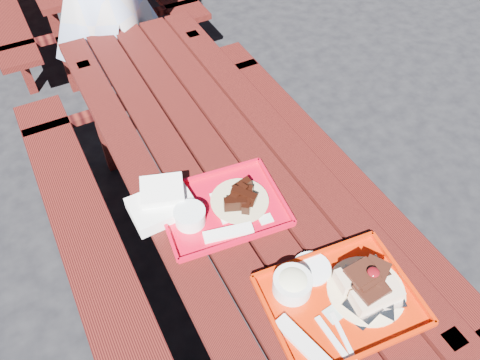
% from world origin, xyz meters
% --- Properties ---
extents(ground, '(60.00, 60.00, 0.00)m').
position_xyz_m(ground, '(0.00, 0.00, 0.00)').
color(ground, black).
rests_on(ground, ground).
extents(picnic_table_near, '(1.41, 2.40, 0.75)m').
position_xyz_m(picnic_table_near, '(-0.00, 0.00, 0.56)').
color(picnic_table_near, '#49130E').
rests_on(picnic_table_near, ground).
extents(near_tray, '(0.50, 0.41, 0.15)m').
position_xyz_m(near_tray, '(0.07, -0.68, 0.79)').
color(near_tray, '#BD2103').
rests_on(near_tray, picnic_table_near).
extents(far_tray, '(0.48, 0.39, 0.07)m').
position_xyz_m(far_tray, '(-0.11, -0.20, 0.77)').
color(far_tray, red).
rests_on(far_tray, picnic_table_near).
extents(white_cloth, '(0.23, 0.20, 0.09)m').
position_xyz_m(white_cloth, '(-0.29, -0.09, 0.79)').
color(white_cloth, white).
rests_on(white_cloth, picnic_table_near).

